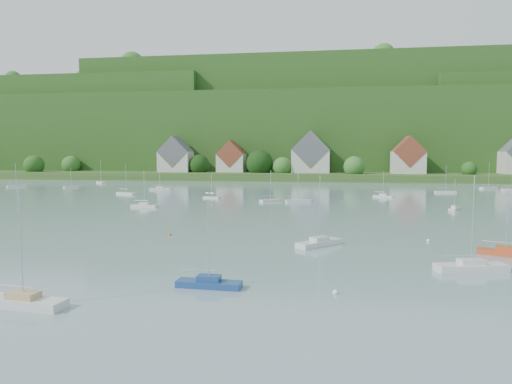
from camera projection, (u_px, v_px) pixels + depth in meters
far_shore_strip at (301, 175)px, 214.74m from camera, size 600.00×60.00×3.00m
forested_ridge at (308, 134)px, 280.41m from camera, size 620.00×181.22×69.89m
village_building_0 at (176, 157)px, 209.53m from camera, size 14.00×10.40×16.00m
village_building_1 at (231, 159)px, 207.80m from camera, size 12.00×9.36×14.00m
village_building_2 at (311, 156)px, 201.43m from camera, size 16.00×11.44×18.00m
village_building_3 at (408, 158)px, 193.51m from camera, size 13.00×10.40×15.50m
near_sailboat_1 at (209, 283)px, 40.88m from camera, size 5.79×1.90×7.71m
near_sailboat_2 at (23, 301)px, 35.69m from camera, size 6.90×2.55×9.11m
near_sailboat_3 at (319, 242)px, 58.95m from camera, size 5.89×6.12×8.96m
near_sailboat_4 at (471, 266)px, 46.47m from camera, size 7.29×3.54×9.49m
near_sailboat_5 at (506, 252)px, 53.30m from camera, size 6.05×4.00×7.97m
mooring_buoy_1 at (335, 294)px, 38.99m from camera, size 0.47×0.47×0.47m
mooring_buoy_3 at (170, 235)px, 66.46m from camera, size 0.46×0.46×0.46m
mooring_buoy_4 at (428, 242)px, 61.84m from camera, size 0.45×0.45×0.45m
far_sailboat_cluster at (320, 192)px, 132.92m from camera, size 207.38×76.24×8.71m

